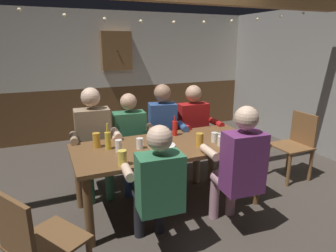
# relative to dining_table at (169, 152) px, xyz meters

# --- Properties ---
(ground_plane) EXTENTS (7.01, 7.01, 0.00)m
(ground_plane) POSITION_rel_dining_table_xyz_m (0.00, -0.07, -0.64)
(ground_plane) COLOR #423A33
(back_wall_upper) EXTENTS (5.77, 0.12, 1.39)m
(back_wall_upper) POSITION_rel_dining_table_xyz_m (0.00, 2.91, 1.01)
(back_wall_upper) COLOR silver
(back_wall_wainscot) EXTENTS (5.77, 0.12, 0.95)m
(back_wall_wainscot) POSITION_rel_dining_table_xyz_m (0.00, 2.91, -0.16)
(back_wall_wainscot) COLOR brown
(back_wall_wainscot) RESTS_ON ground_plane
(dining_table) EXTENTS (2.00, 0.87, 0.73)m
(dining_table) POSITION_rel_dining_table_xyz_m (0.00, 0.00, 0.00)
(dining_table) COLOR brown
(dining_table) RESTS_ON ground_plane
(person_0) EXTENTS (0.56, 0.54, 1.27)m
(person_0) POSITION_rel_dining_table_xyz_m (-0.68, 0.67, 0.07)
(person_0) COLOR #997F60
(person_0) RESTS_ON ground_plane
(person_1) EXTENTS (0.55, 0.56, 1.18)m
(person_1) POSITION_rel_dining_table_xyz_m (-0.23, 0.66, 0.01)
(person_1) COLOR #33724C
(person_1) RESTS_ON ground_plane
(person_2) EXTENTS (0.53, 0.58, 1.27)m
(person_2) POSITION_rel_dining_table_xyz_m (0.21, 0.67, 0.06)
(person_2) COLOR #2D4C84
(person_2) RESTS_ON ground_plane
(person_3) EXTENTS (0.56, 0.53, 1.23)m
(person_3) POSITION_rel_dining_table_xyz_m (0.67, 0.66, 0.04)
(person_3) COLOR #AD1919
(person_3) RESTS_ON ground_plane
(person_4) EXTENTS (0.52, 0.53, 1.17)m
(person_4) POSITION_rel_dining_table_xyz_m (-0.40, -0.66, 0.01)
(person_4) COLOR #33724C
(person_4) RESTS_ON ground_plane
(person_5) EXTENTS (0.51, 0.55, 1.25)m
(person_5) POSITION_rel_dining_table_xyz_m (0.41, -0.67, 0.05)
(person_5) COLOR #6B2D66
(person_5) RESTS_ON ground_plane
(chair_empty_near_right) EXTENTS (0.44, 0.44, 0.88)m
(chair_empty_near_right) POSITION_rel_dining_table_xyz_m (1.84, 0.01, -0.16)
(chair_empty_near_right) COLOR brown
(chair_empty_near_right) RESTS_ON ground_plane
(chair_empty_near_left) EXTENTS (0.61, 0.61, 0.88)m
(chair_empty_near_left) POSITION_rel_dining_table_xyz_m (-1.32, -0.83, -0.16)
(chair_empty_near_left) COLOR brown
(chair_empty_near_left) RESTS_ON ground_plane
(table_candle) EXTENTS (0.04, 0.04, 0.08)m
(table_candle) POSITION_rel_dining_table_xyz_m (0.68, -0.37, 0.13)
(table_candle) COLOR #F9E08C
(table_candle) RESTS_ON dining_table
(condiment_caddy) EXTENTS (0.14, 0.10, 0.05)m
(condiment_caddy) POSITION_rel_dining_table_xyz_m (0.67, -0.04, 0.12)
(condiment_caddy) COLOR #B2B7BC
(condiment_caddy) RESTS_ON dining_table
(plate_0) EXTENTS (0.28, 0.28, 0.01)m
(plate_0) POSITION_rel_dining_table_xyz_m (-0.09, -0.03, 0.10)
(plate_0) COLOR white
(plate_0) RESTS_ON dining_table
(bottle_0) EXTENTS (0.06, 0.06, 0.27)m
(bottle_0) POSITION_rel_dining_table_xyz_m (-0.63, 0.11, 0.19)
(bottle_0) COLOR gold
(bottle_0) RESTS_ON dining_table
(bottle_1) EXTENTS (0.06, 0.06, 0.23)m
(bottle_1) POSITION_rel_dining_table_xyz_m (0.18, 0.26, 0.18)
(bottle_1) COLOR red
(bottle_1) RESTS_ON dining_table
(pint_glass_0) EXTENTS (0.07, 0.07, 0.12)m
(pint_glass_0) POSITION_rel_dining_table_xyz_m (-0.55, -0.01, 0.16)
(pint_glass_0) COLOR white
(pint_glass_0) RESTS_ON dining_table
(pint_glass_1) EXTENTS (0.08, 0.08, 0.14)m
(pint_glass_1) POSITION_rel_dining_table_xyz_m (0.26, -0.19, 0.17)
(pint_glass_1) COLOR gold
(pint_glass_1) RESTS_ON dining_table
(pint_glass_2) EXTENTS (0.08, 0.08, 0.14)m
(pint_glass_2) POSITION_rel_dining_table_xyz_m (-0.60, -0.35, 0.16)
(pint_glass_2) COLOR #E5C64C
(pint_glass_2) RESTS_ON dining_table
(pint_glass_3) EXTENTS (0.07, 0.07, 0.11)m
(pint_glass_3) POSITION_rel_dining_table_xyz_m (0.48, -0.12, 0.15)
(pint_glass_3) COLOR white
(pint_glass_3) RESTS_ON dining_table
(pint_glass_4) EXTENTS (0.08, 0.08, 0.10)m
(pint_glass_4) POSITION_rel_dining_table_xyz_m (0.48, -0.26, 0.15)
(pint_glass_4) COLOR white
(pint_glass_4) RESTS_ON dining_table
(pint_glass_5) EXTENTS (0.08, 0.08, 0.15)m
(pint_glass_5) POSITION_rel_dining_table_xyz_m (-0.72, 0.20, 0.17)
(pint_glass_5) COLOR gold
(pint_glass_5) RESTS_ON dining_table
(pint_glass_6) EXTENTS (0.07, 0.07, 0.11)m
(pint_glass_6) POSITION_rel_dining_table_xyz_m (-0.33, -0.00, 0.15)
(pint_glass_6) COLOR white
(pint_glass_6) RESTS_ON dining_table
(wall_dart_cabinet) EXTENTS (0.56, 0.15, 0.70)m
(wall_dart_cabinet) POSITION_rel_dining_table_xyz_m (0.15, 2.78, 0.99)
(wall_dart_cabinet) COLOR brown
(string_lights) EXTENTS (4.08, 0.04, 0.20)m
(string_lights) POSITION_rel_dining_table_xyz_m (-0.00, 0.30, 1.40)
(string_lights) COLOR #F9EAB2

